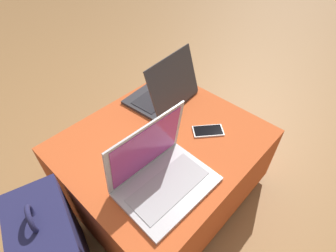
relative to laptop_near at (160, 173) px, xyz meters
name	(u,v)px	position (x,y,z in m)	size (l,w,h in m)	color
ground_plane	(163,187)	(0.17, 0.15, -0.45)	(14.00, 14.00, 0.00)	#9E7042
ottoman	(163,166)	(0.17, 0.15, -0.25)	(0.87, 0.76, 0.39)	maroon
laptop_near	(160,173)	(0.00, 0.00, 0.00)	(0.36, 0.27, 0.27)	silver
laptop_far	(165,92)	(0.38, 0.34, 0.00)	(0.35, 0.29, 0.26)	#333338
cell_phone	(208,131)	(0.35, 0.03, -0.05)	(0.15, 0.15, 0.01)	white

